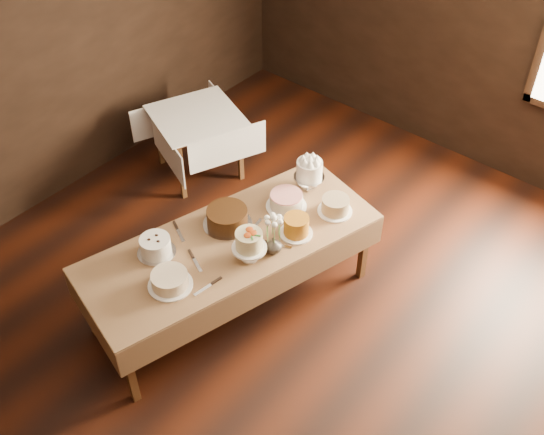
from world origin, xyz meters
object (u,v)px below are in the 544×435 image
Objects in this scene: cake_server_d at (282,245)px; cake_server_e at (180,235)px; cake_cream at (170,280)px; cake_server_c at (257,225)px; cake_chocolate at (227,218)px; cake_swirl at (156,247)px; side_table at (197,122)px; cake_speckled at (335,206)px; cake_flowers at (249,247)px; cake_meringue at (309,175)px; display_table at (230,246)px; cake_server_b at (203,290)px; flower_vase at (273,245)px; cake_caramel at (296,226)px; cake_lattice at (286,202)px; cake_server_a at (197,265)px.

cake_server_e is (-0.65, -0.41, 0.00)m from cake_server_d.
cake_server_c is at bearing 86.30° from cake_cream.
cake_chocolate is 0.59m from cake_swirl.
cake_server_d is at bearing 10.99° from cake_chocolate.
side_table is 3.79× the size of cake_speckled.
cake_cream is at bearing -114.00° from cake_flowers.
cake_server_e is at bearing -127.14° from cake_speckled.
cake_chocolate is (-0.20, -0.75, -0.05)m from cake_meringue.
cake_server_b is (0.18, -0.47, 0.05)m from display_table.
cake_flowers is at bearing -118.39° from flower_vase.
cake_meringue is (1.48, -0.19, 0.23)m from side_table.
cake_server_e is at bearing -149.53° from display_table.
cake_swirl reaches higher than cake_cream.
cake_server_d is (0.65, 0.65, -0.06)m from cake_swirl.
cake_chocolate is (-0.46, -0.26, -0.01)m from cake_caramel.
side_table is at bearing 151.50° from flower_vase.
side_table is 4.29× the size of cake_server_d.
cake_speckled is 0.65m from flower_vase.
cake_speckled is at bearing -17.53° from cake_meringue.
cake_cream is 1.46× the size of cake_server_c.
cake_server_c is 1.00× the size of cake_server_e.
cake_caramel is 1.05× the size of cake_server_e.
cake_server_e is at bearing -170.60° from cake_server_d.
cake_meringue is at bearing 86.79° from cake_cream.
flower_vase is at bearing 64.97° from cake_cream.
cake_meringue reaches higher than cake_lattice.
cake_server_b is 1.83× the size of flower_vase.
cake_caramel is at bearing 70.35° from cake_cream.
cake_server_d is at bearing 44.65° from cake_swirl.
side_table is at bearing 157.28° from cake_server_e.
cake_server_a reaches higher than display_table.
side_table is at bearing 170.65° from cake_speckled.
cake_flowers is at bearing -23.44° from cake_chocolate.
display_table is 0.88m from cake_speckled.
cake_server_e is at bearing 128.05° from cake_cream.
cake_lattice is (0.02, -0.31, -0.06)m from cake_meringue.
cake_server_d is at bearing 67.49° from cake_flowers.
cake_server_c is at bearing -161.12° from cake_server_b.
cake_lattice reaches higher than side_table.
display_table is at bearing -151.43° from cake_server_b.
cake_chocolate is at bearing 85.28° from cake_server_e.
cake_meringue is 0.99× the size of cake_swirl.
cake_flowers reaches higher than cake_swirl.
cake_flowers reaches higher than cake_server_a.
cake_meringue is at bearing -167.37° from cake_server_b.
cake_lattice is 1.24× the size of cake_flowers.
flower_vase reaches higher than cake_server_a.
cake_server_d is (0.29, -0.05, 0.00)m from cake_server_c.
cake_swirl reaches higher than flower_vase.
cake_server_c and cake_server_e have the same top height.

